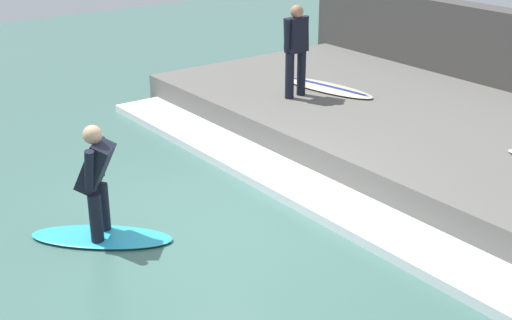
% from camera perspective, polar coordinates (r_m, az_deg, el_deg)
% --- Properties ---
extents(ground_plane, '(28.00, 28.00, 0.00)m').
position_cam_1_polar(ground_plane, '(8.71, -3.50, -5.26)').
color(ground_plane, '#426B60').
extents(concrete_ledge, '(4.40, 9.97, 0.48)m').
position_cam_1_polar(concrete_ledge, '(11.21, 14.29, 1.81)').
color(concrete_ledge, '#66635E').
rests_on(concrete_ledge, ground_plane).
extents(wave_foam_crest, '(0.85, 9.47, 0.12)m').
position_cam_1_polar(wave_foam_crest, '(9.50, 4.02, -2.44)').
color(wave_foam_crest, white).
rests_on(wave_foam_crest, ground_plane).
extents(surfboard_riding, '(1.64, 1.56, 0.06)m').
position_cam_1_polar(surfboard_riding, '(8.57, -12.24, -6.01)').
color(surfboard_riding, '#2DADD1').
rests_on(surfboard_riding, ground_plane).
extents(surfer_riding, '(0.57, 0.56, 1.35)m').
position_cam_1_polar(surfer_riding, '(8.24, -12.67, -1.24)').
color(surfer_riding, black).
rests_on(surfer_riding, surfboard_riding).
extents(surfer_waiting_near, '(0.52, 0.28, 1.53)m').
position_cam_1_polar(surfer_waiting_near, '(11.83, 3.23, 9.09)').
color(surfer_waiting_near, black).
rests_on(surfer_waiting_near, concrete_ledge).
extents(surfboard_waiting_near, '(0.86, 1.93, 0.07)m').
position_cam_1_polar(surfboard_waiting_near, '(12.49, 5.74, 5.79)').
color(surfboard_waiting_near, beige).
rests_on(surfboard_waiting_near, concrete_ledge).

